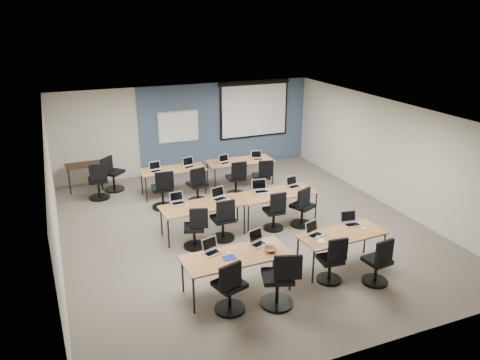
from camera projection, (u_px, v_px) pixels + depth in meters
name	position (u px, v px, depth m)	size (l,w,h in m)	color
floor	(244.00, 228.00, 10.90)	(8.00, 9.00, 0.02)	#6B6354
ceiling	(244.00, 114.00, 9.97)	(8.00, 9.00, 0.02)	white
wall_back	(187.00, 129.00, 14.35)	(8.00, 0.04, 2.70)	beige
wall_front	(368.00, 272.00, 6.53)	(8.00, 0.04, 2.70)	beige
wall_left	(53.00, 200.00, 9.02)	(0.04, 9.00, 2.70)	beige
wall_right	(389.00, 154.00, 11.86)	(0.04, 9.00, 2.70)	beige
blue_accent_panel	(226.00, 125.00, 14.77)	(5.50, 0.04, 2.70)	#3D5977
whiteboard	(178.00, 127.00, 14.14)	(1.28, 0.03, 0.98)	silver
projector_screen	(254.00, 107.00, 14.86)	(2.40, 0.10, 1.82)	black
training_table_front_left	(237.00, 257.00, 8.25)	(1.92, 0.80, 0.73)	brown
training_table_front_right	(342.00, 236.00, 9.03)	(1.71, 0.71, 0.73)	brown
training_table_mid_left	(202.00, 207.00, 10.36)	(1.86, 0.77, 0.73)	brown
training_table_mid_right	(277.00, 194.00, 11.05)	(1.88, 0.78, 0.73)	#935E37
training_table_back_left	(173.00, 171.00, 12.67)	(1.75, 0.73, 0.73)	brown
training_table_back_right	(240.00, 162.00, 13.37)	(1.89, 0.79, 0.73)	#A26741
laptop_0	(211.00, 249.00, 8.32)	(0.32, 0.27, 0.24)	#A5A6B0
mouse_0	(229.00, 253.00, 8.29)	(0.06, 0.09, 0.03)	white
task_chair_0	(230.00, 291.00, 7.75)	(0.53, 0.52, 1.00)	black
laptop_1	(257.00, 240.00, 8.63)	(0.32, 0.28, 0.25)	silver
mouse_1	(273.00, 246.00, 8.51)	(0.06, 0.10, 0.04)	white
task_chair_1	(280.00, 284.00, 7.91)	(0.60, 0.58, 1.05)	black
laptop_2	(314.00, 232.00, 8.97)	(0.32, 0.27, 0.24)	#ADADAD
mouse_2	(332.00, 236.00, 8.90)	(0.06, 0.09, 0.03)	white
task_chair_2	(332.00, 263.00, 8.63)	(0.47, 0.47, 0.95)	black
laptop_3	(351.00, 221.00, 9.40)	(0.34, 0.29, 0.26)	#ABACB7
mouse_3	(364.00, 228.00, 9.21)	(0.06, 0.10, 0.04)	white
task_chair_3	(378.00, 265.00, 8.56)	(0.48, 0.48, 0.97)	black
laptop_4	(177.00, 200.00, 10.44)	(0.31, 0.26, 0.24)	silver
mouse_4	(187.00, 204.00, 10.34)	(0.06, 0.10, 0.04)	white
task_chair_4	(196.00, 231.00, 9.88)	(0.49, 0.48, 0.96)	black
laptop_5	(219.00, 196.00, 10.66)	(0.34, 0.29, 0.26)	#A8A8B6
mouse_5	(228.00, 200.00, 10.60)	(0.06, 0.10, 0.03)	white
task_chair_5	(224.00, 223.00, 10.21)	(0.52, 0.52, 1.00)	black
laptop_6	(261.00, 189.00, 11.10)	(0.36, 0.31, 0.27)	#B6B6BB
mouse_6	(269.00, 193.00, 11.00)	(0.05, 0.09, 0.03)	white
task_chair_6	(275.00, 214.00, 10.70)	(0.47, 0.47, 0.96)	black
laptop_7	(293.00, 184.00, 11.39)	(0.31, 0.27, 0.24)	#9E9FAA
mouse_7	(303.00, 187.00, 11.33)	(0.06, 0.10, 0.04)	white
task_chair_7	(302.00, 210.00, 10.87)	(0.55, 0.52, 1.00)	black
laptop_8	(156.00, 169.00, 12.49)	(0.32, 0.27, 0.24)	#ABABAB
mouse_8	(161.00, 172.00, 12.38)	(0.06, 0.10, 0.03)	white
task_chair_8	(163.00, 193.00, 11.85)	(0.56, 0.56, 1.04)	black
laptop_9	(189.00, 165.00, 12.82)	(0.33, 0.28, 0.25)	silver
mouse_9	(197.00, 168.00, 12.69)	(0.06, 0.10, 0.03)	white
task_chair_9	(198.00, 188.00, 12.23)	(0.51, 0.51, 0.99)	black
laptop_10	(225.00, 161.00, 13.13)	(0.30, 0.26, 0.23)	#A8A7B2
mouse_10	(234.00, 163.00, 13.12)	(0.06, 0.10, 0.04)	white
task_chair_10	(237.00, 181.00, 12.69)	(0.52, 0.52, 1.00)	black
laptop_11	(257.00, 157.00, 13.47)	(0.31, 0.26, 0.23)	#B6B7BA
mouse_11	(264.00, 160.00, 13.35)	(0.06, 0.10, 0.03)	white
task_chair_11	(262.00, 179.00, 12.86)	(0.50, 0.50, 0.98)	black
blue_mousepad	(229.00, 258.00, 8.14)	(0.23, 0.19, 0.01)	navy
snack_bowl	(270.00, 250.00, 8.37)	(0.24, 0.24, 0.06)	brown
snack_plate	(321.00, 241.00, 8.73)	(0.18, 0.18, 0.01)	white
coffee_cup	(318.00, 239.00, 8.76)	(0.05, 0.05, 0.05)	white
utility_table	(84.00, 167.00, 13.01)	(0.97, 0.54, 0.75)	black
spare_chair_a	(112.00, 176.00, 13.00)	(0.66, 0.56, 1.03)	black
spare_chair_b	(99.00, 184.00, 12.43)	(0.55, 0.55, 1.03)	black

